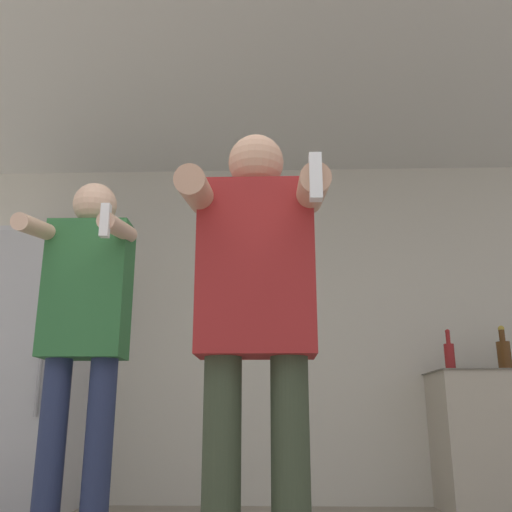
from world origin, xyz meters
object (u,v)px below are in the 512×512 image
object	(u,v)px
person_woman_foreground	(256,309)
bottle_dark_rum	(504,353)
bottle_tall_gin	(450,355)
person_man_side	(85,322)
refrigerator	(32,368)

from	to	relation	value
person_woman_foreground	bottle_dark_rum	bearing A→B (deg)	52.74
bottle_dark_rum	bottle_tall_gin	world-z (taller)	bottle_dark_rum
person_man_side	bottle_dark_rum	bearing A→B (deg)	30.56
bottle_tall_gin	person_man_side	size ratio (longest dim) A/B	0.17
refrigerator	person_woman_foreground	world-z (taller)	refrigerator
refrigerator	bottle_dark_rum	xyz separation A→B (m)	(3.24, 0.04, 0.10)
bottle_dark_rum	bottle_tall_gin	xyz separation A→B (m)	(-0.37, -0.00, -0.01)
bottle_dark_rum	bottle_tall_gin	size ratio (longest dim) A/B	1.08
refrigerator	person_man_side	world-z (taller)	refrigerator
refrigerator	bottle_tall_gin	size ratio (longest dim) A/B	6.51
refrigerator	bottle_tall_gin	world-z (taller)	refrigerator
bottle_dark_rum	person_man_side	size ratio (longest dim) A/B	0.18
person_man_side	bottle_tall_gin	bearing A→B (deg)	34.86
bottle_dark_rum	bottle_tall_gin	distance (m)	0.37
bottle_tall_gin	person_man_side	bearing A→B (deg)	-145.14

